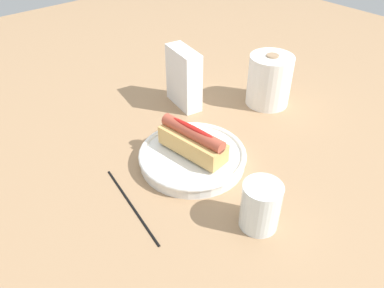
# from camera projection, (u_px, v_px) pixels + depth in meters

# --- Properties ---
(ground_plane) EXTENTS (2.40, 2.40, 0.00)m
(ground_plane) POSITION_uv_depth(u_px,v_px,m) (189.00, 160.00, 0.80)
(ground_plane) COLOR #9E7A56
(serving_bowl) EXTENTS (0.23, 0.23, 0.03)m
(serving_bowl) POSITION_uv_depth(u_px,v_px,m) (192.00, 157.00, 0.78)
(serving_bowl) COLOR white
(serving_bowl) RESTS_ON ground_plane
(hotdog_front) EXTENTS (0.16, 0.07, 0.06)m
(hotdog_front) POSITION_uv_depth(u_px,v_px,m) (192.00, 141.00, 0.76)
(hotdog_front) COLOR tan
(hotdog_front) RESTS_ON serving_bowl
(water_glass) EXTENTS (0.07, 0.07, 0.09)m
(water_glass) POSITION_uv_depth(u_px,v_px,m) (260.00, 207.00, 0.63)
(water_glass) COLOR white
(water_glass) RESTS_ON ground_plane
(paper_towel_roll) EXTENTS (0.11, 0.11, 0.13)m
(paper_towel_roll) POSITION_uv_depth(u_px,v_px,m) (269.00, 80.00, 0.95)
(paper_towel_roll) COLOR white
(paper_towel_roll) RESTS_ON ground_plane
(napkin_box) EXTENTS (0.12, 0.06, 0.15)m
(napkin_box) POSITION_uv_depth(u_px,v_px,m) (184.00, 78.00, 0.94)
(napkin_box) COLOR white
(napkin_box) RESTS_ON ground_plane
(chopstick_near) EXTENTS (0.22, 0.04, 0.01)m
(chopstick_near) POSITION_uv_depth(u_px,v_px,m) (131.00, 205.00, 0.69)
(chopstick_near) COLOR black
(chopstick_near) RESTS_ON ground_plane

